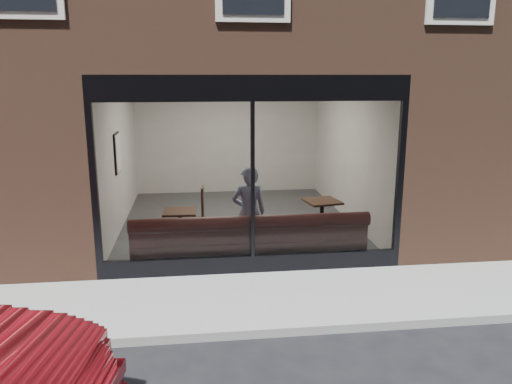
{
  "coord_description": "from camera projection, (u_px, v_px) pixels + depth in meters",
  "views": [
    {
      "loc": [
        -0.89,
        -5.67,
        3.18
      ],
      "look_at": [
        0.1,
        2.4,
        1.29
      ],
      "focal_mm": 35.0,
      "sensor_mm": 36.0,
      "label": 1
    }
  ],
  "objects": [
    {
      "name": "kerb_near",
      "position": [
        272.0,
        332.0,
        6.24
      ],
      "size": [
        40.0,
        0.1,
        0.12
      ],
      "primitive_type": "cube",
      "color": "gray",
      "rests_on": "ground"
    },
    {
      "name": "cafe_floor",
      "position": [
        237.0,
        221.0,
        11.13
      ],
      "size": [
        6.0,
        6.0,
        0.0
      ],
      "primitive_type": "plane",
      "color": "#2D2D30",
      "rests_on": "ground"
    },
    {
      "name": "sidewalk_near",
      "position": [
        261.0,
        299.0,
        7.27
      ],
      "size": [
        40.0,
        2.0,
        0.01
      ],
      "primitive_type": "cube",
      "color": "gray",
      "rests_on": "ground"
    },
    {
      "name": "ground",
      "position": [
        271.0,
        334.0,
        6.3
      ],
      "size": [
        120.0,
        120.0,
        0.0
      ],
      "primitive_type": "plane",
      "color": "black",
      "rests_on": "ground"
    },
    {
      "name": "storefront_header",
      "position": [
        252.0,
        88.0,
        7.6
      ],
      "size": [
        5.0,
        0.1,
        0.4
      ],
      "primitive_type": "cube",
      "color": "black",
      "rests_on": "host_building_upper"
    },
    {
      "name": "storefront_mullion",
      "position": [
        253.0,
        181.0,
        7.93
      ],
      "size": [
        0.06,
        0.1,
        2.5
      ],
      "primitive_type": "cube",
      "color": "black",
      "rests_on": "storefront_kick"
    },
    {
      "name": "cafe_table_left",
      "position": [
        180.0,
        212.0,
        9.2
      ],
      "size": [
        0.63,
        0.63,
        0.04
      ],
      "primitive_type": "cube",
      "rotation": [
        0.0,
        0.0,
        -0.04
      ],
      "color": "#311B13",
      "rests_on": "cafe_floor"
    },
    {
      "name": "wall_poster",
      "position": [
        118.0,
        153.0,
        10.12
      ],
      "size": [
        0.02,
        0.57,
        0.76
      ],
      "primitive_type": "cube",
      "color": "white",
      "rests_on": "cafe_wall_left"
    },
    {
      "name": "host_building_backfill",
      "position": [
        222.0,
        125.0,
        16.57
      ],
      "size": [
        5.0,
        6.0,
        3.2
      ],
      "primitive_type": "cube",
      "color": "brown",
      "rests_on": "ground"
    },
    {
      "name": "cafe_ceiling",
      "position": [
        236.0,
        76.0,
        10.41
      ],
      "size": [
        6.0,
        6.0,
        0.0
      ],
      "primitive_type": "plane",
      "rotation": [
        3.14,
        0.0,
        0.0
      ],
      "color": "white",
      "rests_on": "host_building_upper"
    },
    {
      "name": "storefront_kick",
      "position": [
        253.0,
        264.0,
        8.25
      ],
      "size": [
        5.0,
        0.1,
        0.3
      ],
      "primitive_type": "cube",
      "color": "black",
      "rests_on": "ground"
    },
    {
      "name": "cafe_wall_left",
      "position": [
        119.0,
        153.0,
        10.48
      ],
      "size": [
        0.0,
        6.0,
        6.0
      ],
      "primitive_type": "plane",
      "rotation": [
        1.57,
        0.0,
        1.57
      ],
      "color": "beige",
      "rests_on": "ground"
    },
    {
      "name": "host_building_pier_right",
      "position": [
        360.0,
        133.0,
        14.12
      ],
      "size": [
        2.5,
        12.0,
        3.2
      ],
      "primitive_type": "cube",
      "color": "brown",
      "rests_on": "ground"
    },
    {
      "name": "cafe_wall_back",
      "position": [
        228.0,
        135.0,
        13.66
      ],
      "size": [
        5.0,
        0.0,
        5.0
      ],
      "primitive_type": "plane",
      "rotation": [
        1.57,
        0.0,
        0.0
      ],
      "color": "beige",
      "rests_on": "ground"
    },
    {
      "name": "host_building_pier_left",
      "position": [
        87.0,
        137.0,
        13.23
      ],
      "size": [
        2.5,
        12.0,
        3.2
      ],
      "primitive_type": "cube",
      "color": "brown",
      "rests_on": "ground"
    },
    {
      "name": "person",
      "position": [
        249.0,
        213.0,
        8.8
      ],
      "size": [
        0.62,
        0.43,
        1.66
      ],
      "primitive_type": "imported",
      "rotation": [
        0.0,
        0.0,
        3.19
      ],
      "color": "#8B96BE",
      "rests_on": "cafe_floor"
    },
    {
      "name": "cafe_wall_right",
      "position": [
        348.0,
        149.0,
        11.07
      ],
      "size": [
        0.0,
        6.0,
        6.0
      ],
      "primitive_type": "plane",
      "rotation": [
        1.57,
        0.0,
        -1.57
      ],
      "color": "beige",
      "rests_on": "ground"
    },
    {
      "name": "storefront_glass",
      "position": [
        253.0,
        181.0,
        7.9
      ],
      "size": [
        4.8,
        0.0,
        4.8
      ],
      "primitive_type": "plane",
      "rotation": [
        1.57,
        0.0,
        0.0
      ],
      "color": "white",
      "rests_on": "storefront_kick"
    },
    {
      "name": "cafe_chair_left",
      "position": [
        194.0,
        220.0,
        10.45
      ],
      "size": [
        0.42,
        0.42,
        0.04
      ],
      "primitive_type": "cube",
      "rotation": [
        0.0,
        0.0,
        3.07
      ],
      "color": "#311B13",
      "rests_on": "cafe_floor"
    },
    {
      "name": "cafe_table_right",
      "position": [
        322.0,
        201.0,
        9.96
      ],
      "size": [
        0.76,
        0.76,
        0.04
      ],
      "primitive_type": "cube",
      "rotation": [
        0.0,
        0.0,
        0.18
      ],
      "color": "#311B13",
      "rests_on": "cafe_floor"
    },
    {
      "name": "banquette",
      "position": [
        250.0,
        251.0,
        8.62
      ],
      "size": [
        4.0,
        0.55,
        0.45
      ],
      "primitive_type": "cube",
      "color": "#391415",
      "rests_on": "cafe_floor"
    }
  ]
}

